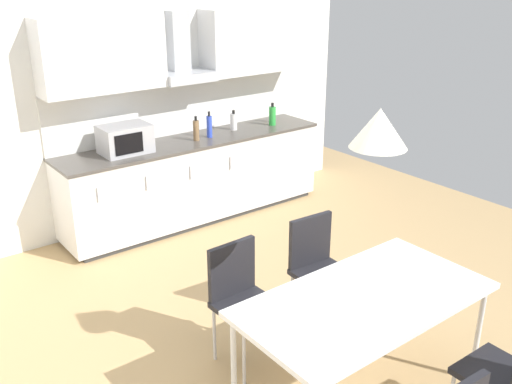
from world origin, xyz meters
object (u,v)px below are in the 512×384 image
object	(u,v)px
bottle_white	(234,121)
chair_far_left	(241,292)
dining_table	(365,303)
chair_far_right	(318,261)
bottle_yellow	(273,115)
pendant_lamp	(379,128)
microwave	(125,139)
bottle_green	(272,116)
bottle_blue	(209,126)
bottle_brown	(196,130)

from	to	relation	value
bottle_white	chair_far_left	size ratio (longest dim) A/B	0.26
dining_table	chair_far_right	distance (m)	0.89
bottle_yellow	chair_far_right	distance (m)	2.82
bottle_yellow	dining_table	bearing A→B (deg)	-120.15
bottle_white	chair_far_left	distance (m)	2.90
bottle_white	pendant_lamp	world-z (taller)	pendant_lamp
microwave	chair_far_right	distance (m)	2.41
microwave	bottle_green	xyz separation A→B (m)	(1.83, -0.05, -0.03)
bottle_blue	bottle_brown	size ratio (longest dim) A/B	1.08
chair_far_right	bottle_brown	bearing A→B (deg)	81.44
dining_table	chair_far_right	world-z (taller)	chair_far_right
chair_far_left	chair_far_right	bearing A→B (deg)	-0.01
bottle_green	bottle_white	xyz separation A→B (m)	(-0.48, 0.10, -0.02)
chair_far_left	dining_table	bearing A→B (deg)	-65.62
bottle_green	pendant_lamp	xyz separation A→B (m)	(-1.74, -3.05, 0.79)
dining_table	pendant_lamp	distance (m)	1.10
chair_far_left	bottle_yellow	bearing A→B (deg)	47.07
bottle_brown	bottle_white	bearing A→B (deg)	10.72
bottle_blue	bottle_brown	xyz separation A→B (m)	(-0.18, -0.02, -0.01)
bottle_blue	chair_far_left	bearing A→B (deg)	-118.72
bottle_blue	bottle_green	xyz separation A→B (m)	(0.86, -0.02, -0.01)
bottle_blue	dining_table	xyz separation A→B (m)	(-0.88, -3.07, -0.32)
bottle_blue	chair_far_left	distance (m)	2.64
bottle_green	chair_far_right	distance (m)	2.69
bottle_yellow	dining_table	world-z (taller)	bottle_yellow
bottle_blue	bottle_yellow	size ratio (longest dim) A/B	1.44
bottle_yellow	dining_table	xyz separation A→B (m)	(-1.83, -3.16, -0.28)
bottle_green	dining_table	world-z (taller)	bottle_green
microwave	dining_table	size ratio (longest dim) A/B	0.30
bottle_white	pendant_lamp	size ratio (longest dim) A/B	0.70
chair_far_left	chair_far_right	distance (m)	0.73
bottle_brown	dining_table	world-z (taller)	bottle_brown
bottle_blue	bottle_green	bearing A→B (deg)	-1.13
bottle_white	pendant_lamp	distance (m)	3.49
chair_far_left	chair_far_right	size ratio (longest dim) A/B	1.00
bottle_yellow	microwave	bearing A→B (deg)	-178.37
microwave	bottle_white	xyz separation A→B (m)	(1.35, 0.05, -0.04)
dining_table	bottle_yellow	bearing A→B (deg)	59.85
chair_far_left	chair_far_right	world-z (taller)	same
microwave	bottle_white	bearing A→B (deg)	2.21
bottle_brown	chair_far_right	bearing A→B (deg)	-98.56
microwave	bottle_green	world-z (taller)	microwave
chair_far_right	pendant_lamp	distance (m)	1.55
dining_table	chair_far_right	xyz separation A→B (m)	(0.36, 0.80, -0.17)
bottle_brown	chair_far_right	distance (m)	2.33
bottle_blue	dining_table	bearing A→B (deg)	-106.05
bottle_yellow	bottle_green	distance (m)	0.14
bottle_yellow	chair_far_right	size ratio (longest dim) A/B	0.23
bottle_green	chair_far_right	xyz separation A→B (m)	(-1.38, -2.25, -0.49)
bottle_blue	bottle_yellow	bearing A→B (deg)	5.43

